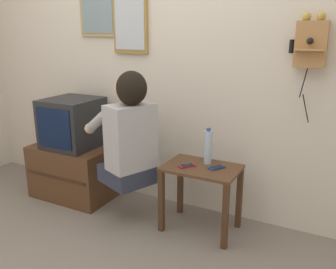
% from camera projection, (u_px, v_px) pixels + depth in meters
% --- Properties ---
extents(wall_back, '(6.80, 0.05, 2.55)m').
position_uv_depth(wall_back, '(175.00, 59.00, 2.93)').
color(wall_back, beige).
rests_on(wall_back, ground_plane).
extents(side_table, '(0.56, 0.38, 0.52)m').
position_uv_depth(side_table, '(201.00, 181.00, 2.69)').
color(side_table, '#51331E').
rests_on(side_table, ground_plane).
extents(person, '(0.61, 0.53, 0.89)m').
position_uv_depth(person, '(129.00, 131.00, 2.70)').
color(person, '#2D3347').
rests_on(person, ground_plane).
extents(tv_stand, '(0.74, 0.54, 0.49)m').
position_uv_depth(tv_stand, '(76.00, 170.00, 3.34)').
color(tv_stand, '#51331E').
rests_on(tv_stand, ground_plane).
extents(television, '(0.45, 0.46, 0.44)m').
position_uv_depth(television, '(72.00, 123.00, 3.19)').
color(television, '#232326').
rests_on(television, tv_stand).
extents(wall_phone_antique, '(0.24, 0.18, 0.73)m').
position_uv_depth(wall_phone_antique, '(311.00, 43.00, 2.35)').
color(wall_phone_antique, '#AD7A47').
extents(framed_picture, '(0.38, 0.03, 0.39)m').
position_uv_depth(framed_picture, '(98.00, 13.00, 3.13)').
color(framed_picture, tan).
extents(wall_mirror, '(0.33, 0.03, 0.65)m').
position_uv_depth(wall_mirror, '(130.00, 13.00, 2.97)').
color(wall_mirror, olive).
extents(cell_phone_held, '(0.12, 0.13, 0.01)m').
position_uv_depth(cell_phone_held, '(187.00, 166.00, 2.66)').
color(cell_phone_held, maroon).
rests_on(cell_phone_held, side_table).
extents(cell_phone_spare, '(0.12, 0.14, 0.01)m').
position_uv_depth(cell_phone_spare, '(217.00, 168.00, 2.63)').
color(cell_phone_spare, navy).
rests_on(cell_phone_spare, side_table).
extents(water_bottle, '(0.06, 0.06, 0.28)m').
position_uv_depth(water_bottle, '(208.00, 147.00, 2.69)').
color(water_bottle, '#ADC6DB').
rests_on(water_bottle, side_table).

